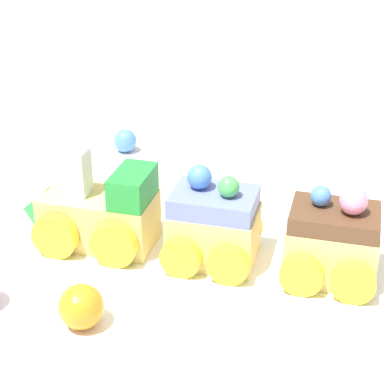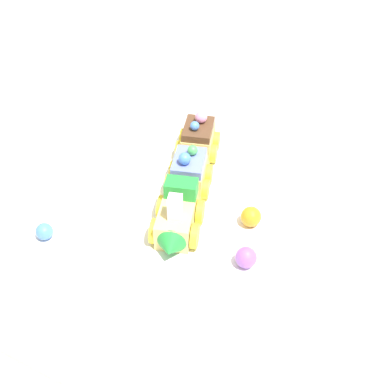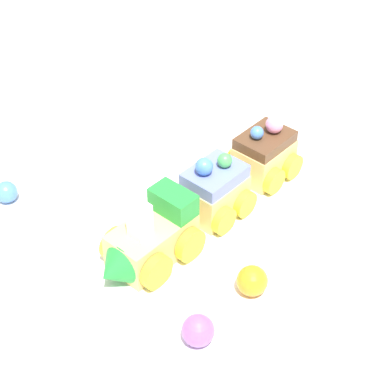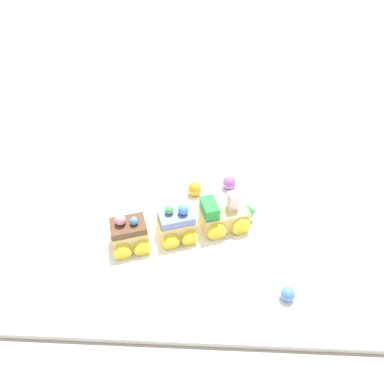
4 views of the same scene
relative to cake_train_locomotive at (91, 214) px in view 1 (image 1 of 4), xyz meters
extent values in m
plane|color=gray|center=(-0.08, 0.00, -0.04)|extent=(10.00, 10.00, 0.00)
cube|color=white|center=(-0.08, 0.00, -0.03)|extent=(0.68, 0.48, 0.01)
cube|color=#E5C675|center=(-0.01, 0.00, 0.00)|extent=(0.10, 0.07, 0.04)
cube|color=green|center=(-0.03, -0.01, 0.03)|extent=(0.04, 0.05, 0.02)
cone|color=green|center=(0.05, 0.01, 0.00)|extent=(0.04, 0.05, 0.04)
cube|color=white|center=(0.01, 0.00, 0.03)|extent=(0.02, 0.02, 0.02)
cube|color=white|center=(0.01, 0.00, 0.04)|extent=(0.02, 0.02, 0.02)
cylinder|color=yellow|center=(0.03, -0.02, -0.01)|extent=(0.04, 0.02, 0.04)
cylinder|color=yellow|center=(0.01, 0.03, -0.01)|extent=(0.04, 0.02, 0.04)
cylinder|color=yellow|center=(-0.02, -0.04, -0.01)|extent=(0.04, 0.02, 0.04)
cylinder|color=yellow|center=(-0.04, 0.02, -0.01)|extent=(0.04, 0.02, 0.04)
cube|color=#E5C675|center=(-0.09, -0.03, 0.00)|extent=(0.08, 0.07, 0.04)
cube|color=#6B7AC6|center=(-0.09, -0.03, 0.02)|extent=(0.07, 0.06, 0.01)
sphere|color=#4CBC56|center=(-0.11, -0.03, 0.04)|extent=(0.02, 0.02, 0.02)
sphere|color=#4C84E0|center=(-0.08, -0.03, 0.04)|extent=(0.02, 0.02, 0.02)
cylinder|color=yellow|center=(-0.07, -0.05, -0.01)|extent=(0.03, 0.02, 0.03)
cylinder|color=yellow|center=(-0.09, 0.00, -0.01)|extent=(0.03, 0.02, 0.03)
cylinder|color=yellow|center=(-0.10, -0.06, -0.01)|extent=(0.03, 0.02, 0.03)
cylinder|color=yellow|center=(-0.12, -0.01, -0.01)|extent=(0.03, 0.02, 0.03)
cube|color=#E5C675|center=(-0.18, -0.06, 0.00)|extent=(0.08, 0.07, 0.04)
cube|color=brown|center=(-0.18, -0.06, 0.02)|extent=(0.07, 0.06, 0.01)
sphere|color=pink|center=(-0.19, -0.06, 0.04)|extent=(0.02, 0.02, 0.02)
sphere|color=#4C84E0|center=(-0.17, -0.06, 0.04)|extent=(0.02, 0.02, 0.01)
cylinder|color=yellow|center=(-0.15, -0.08, -0.01)|extent=(0.03, 0.02, 0.03)
cylinder|color=yellow|center=(-0.17, -0.03, -0.01)|extent=(0.03, 0.02, 0.03)
cylinder|color=yellow|center=(-0.19, -0.09, -0.01)|extent=(0.03, 0.02, 0.03)
cylinder|color=yellow|center=(-0.20, -0.04, -0.01)|extent=(0.03, 0.02, 0.03)
sphere|color=orange|center=(-0.06, 0.09, -0.01)|extent=(0.03, 0.03, 0.03)
sphere|color=#4C84E0|center=(0.09, -0.16, -0.01)|extent=(0.02, 0.02, 0.02)
camera|label=1|loc=(-0.31, 0.33, 0.24)|focal=60.00mm
camera|label=2|loc=(0.45, 0.26, 0.54)|focal=50.00mm
camera|label=3|loc=(0.19, 0.41, 0.44)|focal=60.00mm
camera|label=4|loc=(-0.04, -0.51, 0.51)|focal=35.00mm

